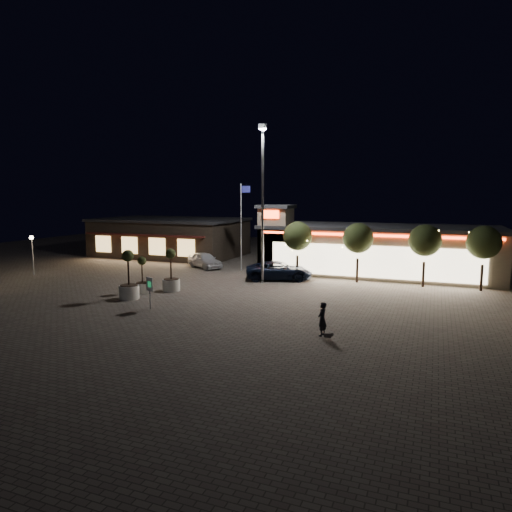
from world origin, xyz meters
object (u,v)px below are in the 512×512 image
at_px(white_sedan, 205,260).
at_px(planter_left, 142,282).
at_px(planter_mid, 129,284).
at_px(pickup_truck, 279,271).
at_px(pedestrian, 322,319).
at_px(valet_sign, 150,287).

xyz_separation_m(white_sedan, planter_left, (1.21, -11.76, 0.07)).
bearing_deg(planter_left, planter_mid, -82.49).
bearing_deg(pickup_truck, planter_left, 117.86).
bearing_deg(pickup_truck, pedestrian, -173.95).
distance_m(pickup_truck, white_sedan, 9.29).
xyz_separation_m(white_sedan, planter_mid, (1.46, -13.64, 0.28)).
relative_size(white_sedan, valet_sign, 2.23).
xyz_separation_m(pickup_truck, planter_left, (-7.47, -8.45, 0.06)).
bearing_deg(planter_mid, pedestrian, -13.11).
bearing_deg(pickup_truck, planter_mid, 124.37).
bearing_deg(pedestrian, white_sedan, -126.15).
bearing_deg(planter_mid, valet_sign, -32.07).
height_order(pickup_truck, planter_left, planter_left).
bearing_deg(white_sedan, valet_sign, -131.52).
relative_size(pickup_truck, planter_mid, 1.64).
bearing_deg(planter_mid, pickup_truck, 55.03).
relative_size(planter_left, valet_sign, 1.34).
xyz_separation_m(planter_mid, valet_sign, (2.96, -1.86, 0.35)).
xyz_separation_m(pedestrian, planter_left, (-14.32, 5.15, -0.04)).
height_order(pedestrian, planter_mid, planter_mid).
relative_size(planter_left, planter_mid, 0.79).
bearing_deg(pedestrian, valet_sign, -85.99).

